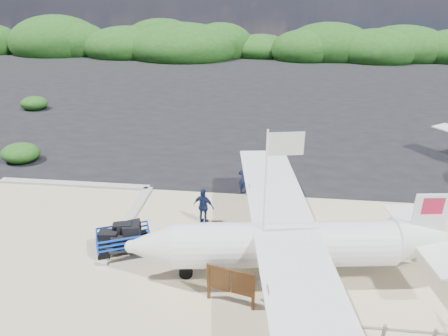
# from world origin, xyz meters

# --- Properties ---
(ground) EXTENTS (160.00, 160.00, 0.00)m
(ground) POSITION_xyz_m (0.00, 0.00, 0.00)
(ground) COLOR beige
(asphalt_apron) EXTENTS (90.00, 50.00, 0.04)m
(asphalt_apron) POSITION_xyz_m (0.00, 30.00, 0.00)
(asphalt_apron) COLOR #B2B2B2
(asphalt_apron) RESTS_ON ground
(lagoon) EXTENTS (9.00, 7.00, 0.40)m
(lagoon) POSITION_xyz_m (-9.00, 1.50, 0.00)
(lagoon) COLOR #B2B2B2
(lagoon) RESTS_ON ground
(vegetation_band) EXTENTS (124.00, 8.00, 4.40)m
(vegetation_band) POSITION_xyz_m (0.00, 55.00, 0.00)
(vegetation_band) COLOR #B2B2B2
(vegetation_band) RESTS_ON ground
(baggage_cart) EXTENTS (2.79, 2.24, 1.22)m
(baggage_cart) POSITION_xyz_m (-3.83, -0.87, 0.00)
(baggage_cart) COLOR blue
(baggage_cart) RESTS_ON ground
(flagpole) EXTENTS (1.33, 0.75, 6.27)m
(flagpole) POSITION_xyz_m (2.12, -2.23, 0.00)
(flagpole) COLOR white
(flagpole) RESTS_ON ground
(signboard) EXTENTS (1.90, 0.62, 1.58)m
(signboard) POSITION_xyz_m (1.06, -3.53, 0.00)
(signboard) COLOR #4C2E15
(signboard) RESTS_ON ground
(crew_a) EXTENTS (0.75, 0.57, 1.86)m
(crew_a) POSITION_xyz_m (0.95, 5.09, 0.93)
(crew_a) COLOR #131D47
(crew_a) RESTS_ON ground
(crew_b) EXTENTS (0.79, 0.65, 1.50)m
(crew_b) POSITION_xyz_m (1.62, 5.90, 0.75)
(crew_b) COLOR #131D47
(crew_b) RESTS_ON ground
(crew_c) EXTENTS (1.15, 0.75, 1.82)m
(crew_c) POSITION_xyz_m (-0.77, 1.83, 0.91)
(crew_c) COLOR #131D47
(crew_c) RESTS_ON ground
(aircraft_large) EXTENTS (17.43, 17.43, 4.64)m
(aircraft_large) POSITION_xyz_m (14.75, 20.38, 0.00)
(aircraft_large) COLOR #B2B2B2
(aircraft_large) RESTS_ON ground
(aircraft_small) EXTENTS (11.21, 11.21, 2.89)m
(aircraft_small) POSITION_xyz_m (-5.92, 30.26, 0.00)
(aircraft_small) COLOR #B2B2B2
(aircraft_small) RESTS_ON ground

